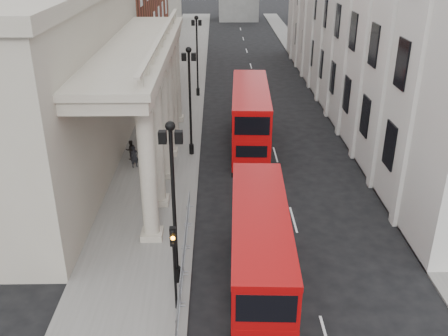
# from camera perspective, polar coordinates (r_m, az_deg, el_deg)

# --- Properties ---
(sidewalk_west) EXTENTS (6.00, 140.00, 0.12)m
(sidewalk_west) POSITION_cam_1_polar(r_m,az_deg,el_deg) (48.76, -6.04, 6.18)
(sidewalk_west) COLOR slate
(sidewalk_west) RESTS_ON ground
(sidewalk_east) EXTENTS (3.00, 140.00, 0.12)m
(sidewalk_east) POSITION_cam_1_polar(r_m,az_deg,el_deg) (50.05, 13.24, 6.14)
(sidewalk_east) COLOR slate
(sidewalk_east) RESTS_ON ground
(kerb) EXTENTS (0.20, 140.00, 0.14)m
(kerb) POSITION_cam_1_polar(r_m,az_deg,el_deg) (48.58, -2.55, 6.23)
(kerb) COLOR slate
(kerb) RESTS_ON ground
(portico_building) EXTENTS (9.00, 28.00, 12.00)m
(portico_building) POSITION_cam_1_polar(r_m,az_deg,el_deg) (37.29, -19.67, 8.59)
(portico_building) COLOR #A69C8B
(portico_building) RESTS_ON ground
(lamp_post_south) EXTENTS (1.05, 0.44, 8.32)m
(lamp_post_south) POSITION_cam_1_polar(r_m,az_deg,el_deg) (22.75, -5.80, -3.07)
(lamp_post_south) COLOR black
(lamp_post_south) RESTS_ON sidewalk_west
(lamp_post_mid) EXTENTS (1.05, 0.44, 8.32)m
(lamp_post_mid) POSITION_cam_1_polar(r_m,az_deg,el_deg) (37.62, -3.92, 8.38)
(lamp_post_mid) COLOR black
(lamp_post_mid) RESTS_ON sidewalk_west
(lamp_post_north) EXTENTS (1.05, 0.44, 8.32)m
(lamp_post_north) POSITION_cam_1_polar(r_m,az_deg,el_deg) (53.15, -3.09, 13.25)
(lamp_post_north) COLOR black
(lamp_post_north) RESTS_ON sidewalk_west
(traffic_light) EXTENTS (0.28, 0.33, 4.30)m
(traffic_light) POSITION_cam_1_polar(r_m,az_deg,el_deg) (21.95, -5.74, -9.71)
(traffic_light) COLOR black
(traffic_light) RESTS_ON sidewalk_west
(crowd_barriers) EXTENTS (0.50, 18.75, 1.10)m
(crowd_barriers) POSITION_cam_1_polar(r_m,az_deg,el_deg) (23.59, -5.07, -14.27)
(crowd_barriers) COLOR gray
(crowd_barriers) RESTS_ON sidewalk_west
(bus_near) EXTENTS (2.94, 10.55, 4.52)m
(bus_near) POSITION_cam_1_polar(r_m,az_deg,el_deg) (23.28, 4.07, -9.63)
(bus_near) COLOR #980708
(bus_near) RESTS_ON ground
(bus_far) EXTENTS (3.29, 11.64, 4.98)m
(bus_far) POSITION_cam_1_polar(r_m,az_deg,el_deg) (39.84, 3.01, 5.86)
(bus_far) COLOR #AE0809
(bus_far) RESTS_ON ground
(pedestrian_a) EXTENTS (0.71, 0.63, 1.64)m
(pedestrian_a) POSITION_cam_1_polar(r_m,az_deg,el_deg) (37.11, -10.20, 1.27)
(pedestrian_a) COLOR black
(pedestrian_a) RESTS_ON sidewalk_west
(pedestrian_b) EXTENTS (0.90, 0.81, 1.54)m
(pedestrian_b) POSITION_cam_1_polar(r_m,az_deg,el_deg) (38.54, -10.61, 2.06)
(pedestrian_b) COLOR black
(pedestrian_b) RESTS_ON sidewalk_west
(pedestrian_c) EXTENTS (0.90, 0.63, 1.76)m
(pedestrian_c) POSITION_cam_1_polar(r_m,az_deg,el_deg) (37.66, -7.06, 1.94)
(pedestrian_c) COLOR black
(pedestrian_c) RESTS_ON sidewalk_west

